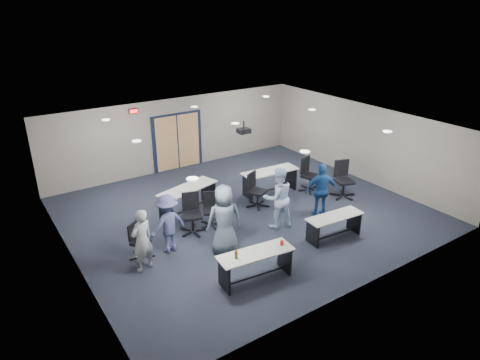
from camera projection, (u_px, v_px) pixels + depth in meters
floor at (245, 212)px, 13.05m from camera, size 10.00×10.00×0.00m
back_wall at (177, 134)px, 15.96m from camera, size 10.00×0.04×2.70m
front_wall at (364, 236)px, 9.08m from camera, size 10.00×0.04×2.70m
left_wall at (68, 215)px, 9.96m from camera, size 0.04×9.00×2.70m
right_wall at (361, 142)px, 15.09m from camera, size 0.04×9.00×2.70m
ceiling at (245, 126)px, 11.99m from camera, size 10.00×9.00×0.04m
double_door at (178, 142)px, 16.05m from camera, size 2.00×0.07×2.20m
exit_sign at (133, 111)px, 14.67m from camera, size 0.32×0.07×0.18m
ceiling_projector at (244, 131)px, 12.64m from camera, size 0.35×0.32×0.37m
ceiling_can_lights at (240, 125)px, 12.20m from camera, size 6.24×5.74×0.02m
table_front_left at (256, 261)px, 9.72m from camera, size 1.84×0.79×0.99m
table_front_right at (334, 223)px, 11.48m from camera, size 1.67×0.67×0.66m
table_back_left at (188, 195)px, 12.86m from camera, size 2.07×1.18×0.80m
table_back_right at (270, 178)px, 14.17m from camera, size 1.98×0.77×0.79m
chair_back_a at (192, 214)px, 11.70m from camera, size 0.90×0.90×1.13m
chair_back_b at (211, 210)px, 12.10m from camera, size 0.83×0.83×0.98m
chair_back_c at (258, 190)px, 13.22m from camera, size 0.90×0.90×1.09m
chair_back_d at (311, 175)px, 14.29m from camera, size 0.90×0.90×1.15m
chair_loose_left at (141, 241)px, 10.60m from camera, size 0.82×0.82×0.93m
chair_loose_right at (344, 180)px, 13.83m from camera, size 0.96×0.96×1.20m
person_gray at (142, 240)px, 9.98m from camera, size 0.67×0.53×1.59m
person_plaid at (224, 220)px, 10.67m from camera, size 1.03×0.82×1.83m
person_lightblue at (278, 198)px, 11.90m from camera, size 1.01×0.87×1.79m
person_navy at (321, 190)px, 12.51m from camera, size 1.05×0.79×1.66m
person_back at (168, 224)px, 10.73m from camera, size 1.09×0.73×1.58m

